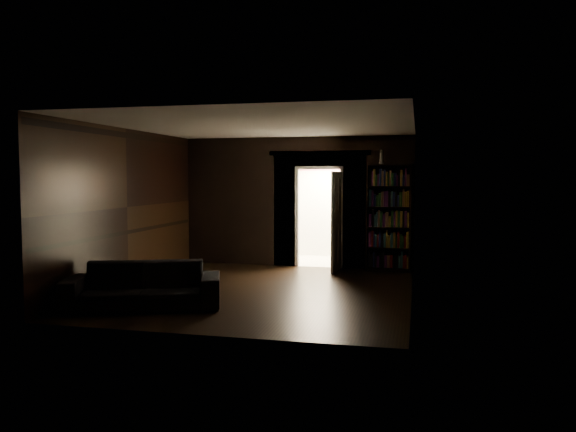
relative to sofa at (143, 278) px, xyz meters
name	(u,v)px	position (x,y,z in m)	size (l,w,h in m)	color
ground	(262,291)	(1.40, 1.55, -0.43)	(5.50, 5.50, 0.00)	black
room_walls	(277,191)	(1.39, 2.62, 1.25)	(5.02, 5.61, 2.84)	black
kitchen_alcove	(327,208)	(1.90, 5.42, 0.78)	(2.20, 1.80, 2.60)	beige
sofa	(143,278)	(0.00, 0.00, 0.00)	(2.26, 0.98, 0.87)	black
bookshelf	(388,218)	(3.38, 4.14, 0.67)	(0.90, 0.32, 2.20)	black
refrigerator	(354,224)	(2.50, 5.58, 0.39)	(0.74, 0.68, 1.65)	white
door	(336,222)	(2.34, 3.86, 0.59)	(0.85, 0.05, 2.05)	silver
figurine	(381,157)	(3.23, 4.08, 1.91)	(0.10, 0.10, 0.30)	white
bottles	(353,184)	(2.48, 5.50, 1.35)	(0.68, 0.08, 0.27)	black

